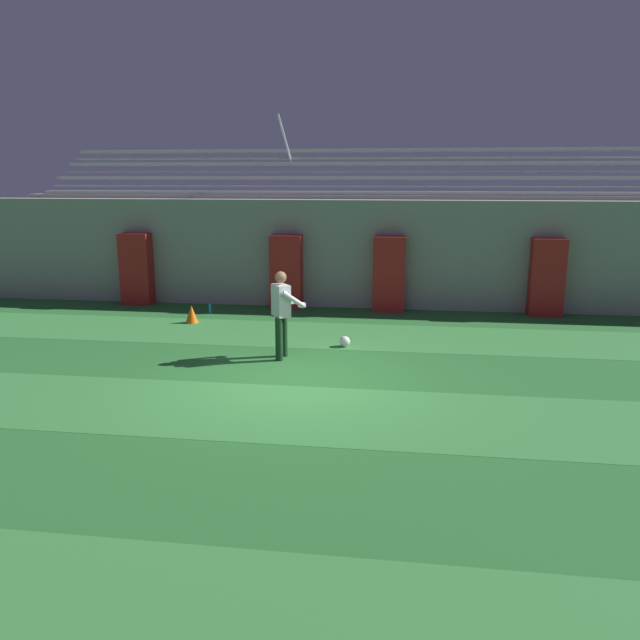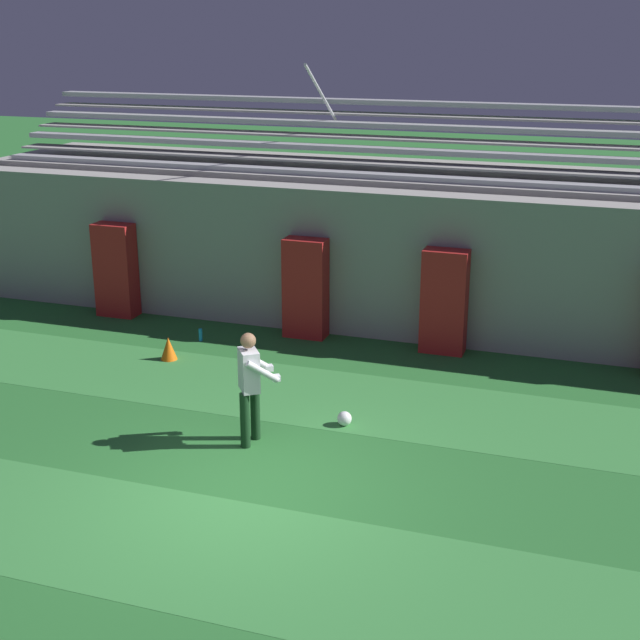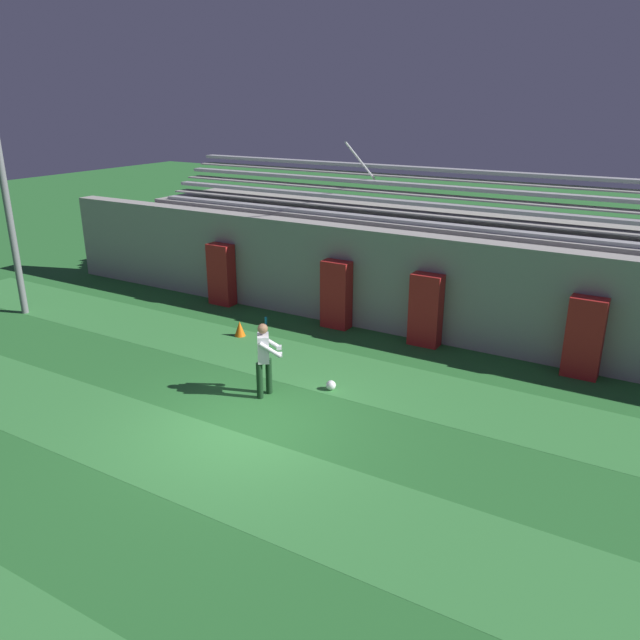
{
  "view_description": "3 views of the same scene",
  "coord_description": "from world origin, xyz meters",
  "px_view_note": "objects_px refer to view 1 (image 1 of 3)",
  "views": [
    {
      "loc": [
        1.75,
        -9.86,
        3.37
      ],
      "look_at": [
        0.17,
        1.49,
        0.74
      ],
      "focal_mm": 35.0,
      "sensor_mm": 36.0,
      "label": 1
    },
    {
      "loc": [
        4.11,
        -9.32,
        5.74
      ],
      "look_at": [
        0.24,
        2.16,
        1.69
      ],
      "focal_mm": 50.0,
      "sensor_mm": 36.0,
      "label": 2
    },
    {
      "loc": [
        6.78,
        -8.61,
        6.16
      ],
      "look_at": [
        0.37,
        2.19,
        1.67
      ],
      "focal_mm": 35.0,
      "sensor_mm": 36.0,
      "label": 3
    }
  ],
  "objects_px": {
    "goalkeeper": "(282,309)",
    "water_bottle": "(210,309)",
    "padding_pillar_gate_left": "(286,272)",
    "traffic_cone": "(192,314)",
    "padding_pillar_gate_right": "(389,274)",
    "padding_pillar_far_right": "(547,277)",
    "soccer_ball": "(345,341)",
    "padding_pillar_far_left": "(137,269)"
  },
  "relations": [
    {
      "from": "padding_pillar_gate_right",
      "to": "traffic_cone",
      "type": "xyz_separation_m",
      "value": [
        -4.57,
        -1.98,
        -0.75
      ]
    },
    {
      "from": "padding_pillar_gate_right",
      "to": "water_bottle",
      "type": "relative_size",
      "value": 7.99
    },
    {
      "from": "padding_pillar_gate_right",
      "to": "water_bottle",
      "type": "xyz_separation_m",
      "value": [
        -4.46,
        -0.91,
        -0.84
      ]
    },
    {
      "from": "soccer_ball",
      "to": "water_bottle",
      "type": "distance_m",
      "value": 4.58
    },
    {
      "from": "padding_pillar_gate_left",
      "to": "goalkeeper",
      "type": "bearing_deg",
      "value": -80.1
    },
    {
      "from": "soccer_ball",
      "to": "padding_pillar_far_right",
      "type": "bearing_deg",
      "value": 37.93
    },
    {
      "from": "padding_pillar_gate_right",
      "to": "goalkeeper",
      "type": "distance_m",
      "value": 4.95
    },
    {
      "from": "padding_pillar_far_left",
      "to": "goalkeeper",
      "type": "distance_m",
      "value": 6.72
    },
    {
      "from": "padding_pillar_far_right",
      "to": "goalkeeper",
      "type": "distance_m",
      "value": 7.34
    },
    {
      "from": "padding_pillar_gate_right",
      "to": "padding_pillar_gate_left",
      "type": "bearing_deg",
      "value": 180.0
    },
    {
      "from": "padding_pillar_gate_left",
      "to": "padding_pillar_gate_right",
      "type": "bearing_deg",
      "value": 0.0
    },
    {
      "from": "padding_pillar_gate_right",
      "to": "water_bottle",
      "type": "bearing_deg",
      "value": -168.52
    },
    {
      "from": "padding_pillar_far_left",
      "to": "soccer_ball",
      "type": "distance_m",
      "value": 7.06
    },
    {
      "from": "padding_pillar_far_right",
      "to": "traffic_cone",
      "type": "bearing_deg",
      "value": -166.79
    },
    {
      "from": "padding_pillar_gate_left",
      "to": "traffic_cone",
      "type": "xyz_separation_m",
      "value": [
        -1.91,
        -1.98,
        -0.75
      ]
    },
    {
      "from": "padding_pillar_gate_left",
      "to": "water_bottle",
      "type": "distance_m",
      "value": 2.18
    },
    {
      "from": "padding_pillar_gate_left",
      "to": "soccer_ball",
      "type": "distance_m",
      "value": 4.17
    },
    {
      "from": "soccer_ball",
      "to": "traffic_cone",
      "type": "relative_size",
      "value": 0.52
    },
    {
      "from": "goalkeeper",
      "to": "padding_pillar_gate_right",
      "type": "bearing_deg",
      "value": 67.9
    },
    {
      "from": "padding_pillar_far_right",
      "to": "water_bottle",
      "type": "xyz_separation_m",
      "value": [
        -8.33,
        -0.91,
        -0.84
      ]
    },
    {
      "from": "padding_pillar_far_right",
      "to": "traffic_cone",
      "type": "height_order",
      "value": "padding_pillar_far_right"
    },
    {
      "from": "padding_pillar_gate_right",
      "to": "padding_pillar_far_left",
      "type": "height_order",
      "value": "same"
    },
    {
      "from": "padding_pillar_gate_right",
      "to": "traffic_cone",
      "type": "height_order",
      "value": "padding_pillar_gate_right"
    },
    {
      "from": "padding_pillar_gate_left",
      "to": "traffic_cone",
      "type": "distance_m",
      "value": 2.85
    },
    {
      "from": "goalkeeper",
      "to": "water_bottle",
      "type": "bearing_deg",
      "value": 125.27
    },
    {
      "from": "padding_pillar_gate_right",
      "to": "traffic_cone",
      "type": "distance_m",
      "value": 5.04
    },
    {
      "from": "padding_pillar_gate_right",
      "to": "goalkeeper",
      "type": "xyz_separation_m",
      "value": [
        -1.86,
        -4.58,
        -0.0
      ]
    },
    {
      "from": "soccer_ball",
      "to": "padding_pillar_gate_left",
      "type": "bearing_deg",
      "value": 117.67
    },
    {
      "from": "padding_pillar_far_left",
      "to": "traffic_cone",
      "type": "bearing_deg",
      "value": -42.01
    },
    {
      "from": "padding_pillar_gate_left",
      "to": "padding_pillar_gate_right",
      "type": "xyz_separation_m",
      "value": [
        2.66,
        0.0,
        0.0
      ]
    },
    {
      "from": "padding_pillar_gate_left",
      "to": "goalkeeper",
      "type": "height_order",
      "value": "padding_pillar_gate_left"
    },
    {
      "from": "padding_pillar_gate_left",
      "to": "goalkeeper",
      "type": "relative_size",
      "value": 1.15
    },
    {
      "from": "soccer_ball",
      "to": "padding_pillar_far_left",
      "type": "bearing_deg",
      "value": 148.95
    },
    {
      "from": "goalkeeper",
      "to": "traffic_cone",
      "type": "bearing_deg",
      "value": 136.12
    },
    {
      "from": "goalkeeper",
      "to": "water_bottle",
      "type": "height_order",
      "value": "goalkeeper"
    },
    {
      "from": "padding_pillar_gate_left",
      "to": "padding_pillar_far_right",
      "type": "xyz_separation_m",
      "value": [
        6.53,
        0.0,
        0.0
      ]
    },
    {
      "from": "padding_pillar_gate_left",
      "to": "soccer_ball",
      "type": "xyz_separation_m",
      "value": [
        1.89,
        -3.61,
        -0.85
      ]
    },
    {
      "from": "goalkeeper",
      "to": "soccer_ball",
      "type": "height_order",
      "value": "goalkeeper"
    },
    {
      "from": "padding_pillar_gate_right",
      "to": "soccer_ball",
      "type": "bearing_deg",
      "value": -102.0
    },
    {
      "from": "goalkeeper",
      "to": "water_bottle",
      "type": "relative_size",
      "value": 6.96
    },
    {
      "from": "padding_pillar_far_left",
      "to": "water_bottle",
      "type": "xyz_separation_m",
      "value": [
        2.31,
        -0.91,
        -0.84
      ]
    },
    {
      "from": "padding_pillar_gate_left",
      "to": "water_bottle",
      "type": "height_order",
      "value": "padding_pillar_gate_left"
    }
  ]
}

